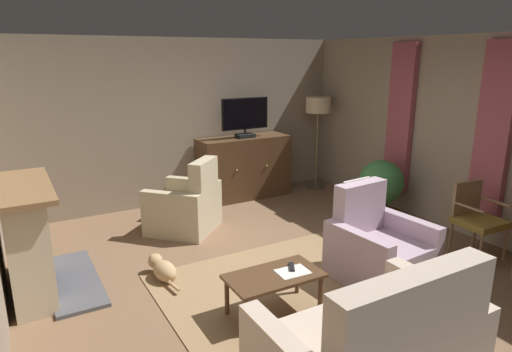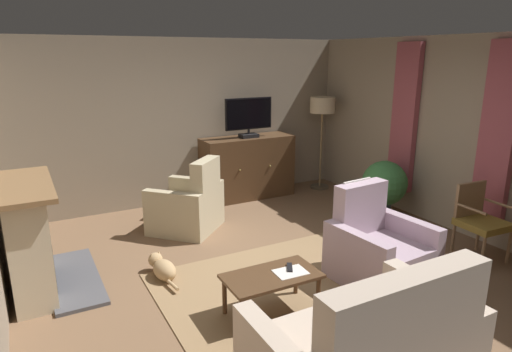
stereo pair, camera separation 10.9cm
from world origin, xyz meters
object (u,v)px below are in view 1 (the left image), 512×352
(folded_newspaper, at_px, (293,272))
(side_chair_beside_plant, at_px, (476,217))
(tv_cabinet, at_px, (244,169))
(armchair_by_fireplace, at_px, (378,249))
(tv_remote, at_px, (292,267))
(sofa_floral, at_px, (374,351))
(floor_lamp, at_px, (318,112))
(television, at_px, (245,117))
(coffee_table, at_px, (274,280))
(potted_plant_tall_palm_by_window, at_px, (381,184))
(armchair_near_window, at_px, (186,207))
(cat, at_px, (163,269))
(fireplace, at_px, (31,242))

(folded_newspaper, bearing_deg, side_chair_beside_plant, 1.43)
(tv_cabinet, height_order, armchair_by_fireplace, tv_cabinet)
(tv_remote, bearing_deg, side_chair_beside_plant, -63.26)
(sofa_floral, height_order, floor_lamp, floor_lamp)
(television, height_order, coffee_table, television)
(television, xyz_separation_m, floor_lamp, (1.41, -0.10, -0.00))
(tv_cabinet, bearing_deg, side_chair_beside_plant, -68.77)
(coffee_table, distance_m, floor_lamp, 4.38)
(armchair_by_fireplace, relative_size, potted_plant_tall_palm_by_window, 1.19)
(folded_newspaper, distance_m, sofa_floral, 1.18)
(armchair_near_window, relative_size, cat, 1.68)
(coffee_table, bearing_deg, floor_lamp, 47.70)
(fireplace, bearing_deg, folded_newspaper, -37.69)
(tv_remote, distance_m, floor_lamp, 4.21)
(fireplace, distance_m, sofa_floral, 3.44)
(armchair_near_window, distance_m, side_chair_beside_plant, 3.71)
(side_chair_beside_plant, bearing_deg, fireplace, 160.16)
(armchair_near_window, bearing_deg, fireplace, -157.87)
(coffee_table, height_order, armchair_by_fireplace, armchair_by_fireplace)
(potted_plant_tall_palm_by_window, relative_size, cat, 1.24)
(potted_plant_tall_palm_by_window, relative_size, floor_lamp, 0.53)
(fireplace, bearing_deg, sofa_floral, -54.55)
(folded_newspaper, bearing_deg, armchair_by_fireplace, 7.54)
(fireplace, bearing_deg, floor_lamp, 18.18)
(floor_lamp, bearing_deg, sofa_floral, -122.58)
(television, distance_m, armchair_near_window, 1.97)
(coffee_table, xyz_separation_m, side_chair_beside_plant, (2.78, -0.12, 0.15))
(armchair_by_fireplace, bearing_deg, floor_lamp, 64.15)
(tv_remote, relative_size, side_chair_beside_plant, 0.19)
(tv_cabinet, bearing_deg, potted_plant_tall_palm_by_window, -55.17)
(television, relative_size, cat, 1.17)
(coffee_table, bearing_deg, tv_remote, 6.36)
(cat, bearing_deg, armchair_by_fireplace, -28.63)
(folded_newspaper, height_order, armchair_near_window, armchair_near_window)
(armchair_near_window, height_order, cat, armchair_near_window)
(tv_remote, height_order, cat, tv_remote)
(folded_newspaper, height_order, potted_plant_tall_palm_by_window, potted_plant_tall_palm_by_window)
(fireplace, bearing_deg, coffee_table, -39.40)
(sofa_floral, relative_size, cat, 2.23)
(folded_newspaper, distance_m, armchair_near_window, 2.43)
(folded_newspaper, xyz_separation_m, armchair_by_fireplace, (1.18, 0.09, -0.08))
(armchair_near_window, relative_size, potted_plant_tall_palm_by_window, 1.36)
(tv_remote, height_order, sofa_floral, sofa_floral)
(folded_newspaper, xyz_separation_m, armchair_near_window, (-0.13, 2.42, -0.08))
(armchair_near_window, bearing_deg, sofa_floral, -89.59)
(sofa_floral, bearing_deg, armchair_near_window, 90.41)
(television, bearing_deg, side_chair_beside_plant, -68.47)
(fireplace, xyz_separation_m, potted_plant_tall_palm_by_window, (4.68, -0.15, -0.02))
(television, distance_m, side_chair_beside_plant, 3.73)
(folded_newspaper, xyz_separation_m, sofa_floral, (-0.11, -1.18, -0.06))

